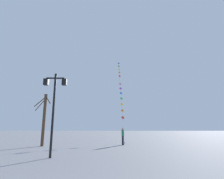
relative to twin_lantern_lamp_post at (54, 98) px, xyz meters
name	(u,v)px	position (x,y,z in m)	size (l,w,h in m)	color
ground_plane	(105,142)	(2.99, 11.73, -3.50)	(160.00, 160.00, 0.00)	gray
twin_lantern_lamp_post	(54,98)	(0.00, 0.00, 0.00)	(1.42, 0.28, 5.07)	black
kite_train	(120,87)	(5.39, 17.55, 4.77)	(0.75, 15.04, 15.17)	brown
kite_flyer	(123,136)	(4.85, 7.78, -2.60)	(0.26, 0.61, 1.71)	#1E1E2D
bare_tree	(44,118)	(-2.90, 6.72, -0.90)	(1.81, 0.62, 4.98)	#4C3826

